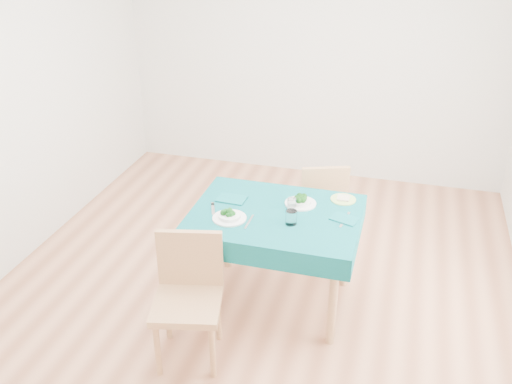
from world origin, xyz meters
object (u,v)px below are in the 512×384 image
(chair_near, at_px, (186,291))
(chair_far, at_px, (320,200))
(bowl_near, at_px, (229,214))
(bowl_far, at_px, (301,200))
(table, at_px, (275,258))
(side_plate, at_px, (343,199))

(chair_near, xyz_separation_m, chair_far, (0.58, 1.53, -0.06))
(bowl_near, xyz_separation_m, bowl_far, (0.43, 0.34, -0.00))
(table, bearing_deg, chair_near, -118.53)
(bowl_far, bearing_deg, side_plate, 27.45)
(table, height_order, bowl_near, bowl_near)
(chair_near, bearing_deg, bowl_near, 66.26)
(table, distance_m, chair_far, 0.84)
(chair_far, relative_size, bowl_near, 4.02)
(bowl_far, relative_size, side_plate, 1.22)
(table, height_order, chair_far, chair_far)
(chair_near, height_order, side_plate, chair_near)
(chair_far, bearing_deg, bowl_near, 44.18)
(bowl_far, bearing_deg, chair_far, 85.88)
(table, xyz_separation_m, bowl_far, (0.14, 0.18, 0.41))
(bowl_far, bearing_deg, chair_near, -120.75)
(table, height_order, chair_near, chair_near)
(chair_near, relative_size, bowl_near, 4.52)
(bowl_far, bearing_deg, bowl_near, -141.54)
(chair_near, height_order, bowl_far, chair_near)
(chair_near, bearing_deg, table, 48.60)
(table, distance_m, bowl_far, 0.47)
(chair_far, distance_m, bowl_near, 1.13)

